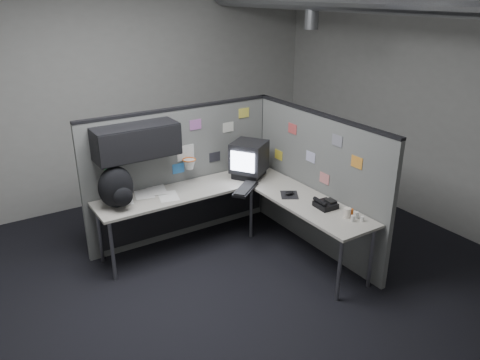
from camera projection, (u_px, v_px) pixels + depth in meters
room at (296, 77)px, 4.48m from camera, size 5.62×5.62×3.22m
partition_back at (171, 163)px, 5.45m from camera, size 2.44×0.42×1.63m
partition_right at (316, 181)px, 5.40m from camera, size 0.07×2.23×1.63m
desk at (224, 201)px, 5.38m from camera, size 2.31×2.11×0.73m
monitor at (249, 159)px, 5.71m from camera, size 0.54×0.54×0.44m
keyboard at (245, 189)px, 5.37m from camera, size 0.47×0.41×0.04m
mouse at (289, 194)px, 5.25m from camera, size 0.28×0.30×0.05m
phone at (325, 204)px, 4.95m from camera, size 0.21×0.22×0.10m
bottles at (355, 216)px, 4.70m from camera, size 0.13×0.19×0.08m
cup at (347, 213)px, 4.73m from camera, size 0.08×0.08×0.10m
papers at (148, 195)px, 5.25m from camera, size 0.74×0.55×0.01m
backpack at (117, 188)px, 4.89m from camera, size 0.42×0.40×0.46m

